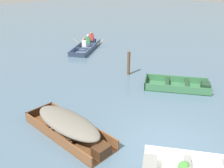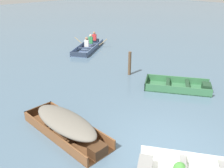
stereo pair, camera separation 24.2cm
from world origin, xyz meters
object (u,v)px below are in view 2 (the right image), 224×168
at_px(skiff_green_mid_moored, 180,86).
at_px(rowboat_slate_blue_with_crew, 89,46).
at_px(mooring_post, 130,63).
at_px(skiff_wooden_brown_near_moored, 66,124).

xyz_separation_m(skiff_green_mid_moored, rowboat_slate_blue_with_crew, (1.09, 7.92, 0.07)).
bearing_deg(skiff_green_mid_moored, rowboat_slate_blue_with_crew, 82.19).
xyz_separation_m(skiff_green_mid_moored, mooring_post, (-0.41, 2.73, 0.48)).
bearing_deg(skiff_wooden_brown_near_moored, rowboat_slate_blue_with_crew, 47.71).
bearing_deg(mooring_post, skiff_green_mid_moored, -81.54).
distance_m(skiff_green_mid_moored, rowboat_slate_blue_with_crew, 7.99).
bearing_deg(rowboat_slate_blue_with_crew, skiff_green_mid_moored, -97.81).
distance_m(rowboat_slate_blue_with_crew, mooring_post, 5.41).
distance_m(skiff_wooden_brown_near_moored, mooring_post, 5.65).
relative_size(skiff_wooden_brown_near_moored, mooring_post, 2.86).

